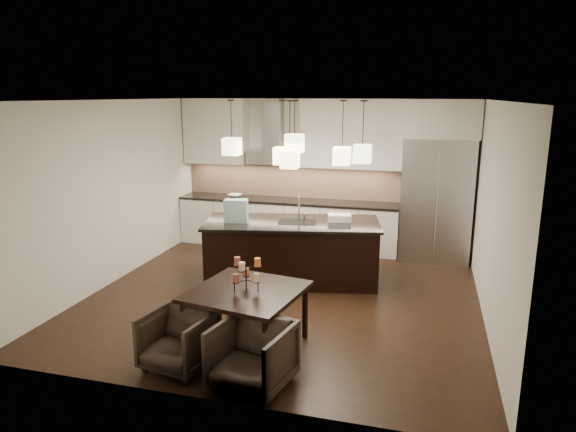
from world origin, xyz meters
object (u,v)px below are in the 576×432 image
(island_body, at_px, (292,252))
(armchair_left, at_px, (179,340))
(refrigerator, at_px, (436,200))
(armchair_right, at_px, (252,356))
(dining_table, at_px, (247,318))

(island_body, relative_size, armchair_left, 3.77)
(armchair_left, bearing_deg, refrigerator, 70.10)
(island_body, relative_size, armchair_right, 3.52)
(refrigerator, distance_m, dining_table, 4.59)
(refrigerator, bearing_deg, island_body, -140.94)
(dining_table, relative_size, armchair_left, 1.71)
(island_body, distance_m, armchair_left, 2.94)
(island_body, height_order, armchair_left, island_body)
(refrigerator, xyz_separation_m, island_body, (-2.15, -1.75, -0.62))
(dining_table, bearing_deg, island_body, 101.49)
(armchair_left, bearing_deg, dining_table, 58.14)
(island_body, height_order, dining_table, island_body)
(refrigerator, height_order, armchair_left, refrigerator)
(refrigerator, height_order, armchair_right, refrigerator)
(armchair_left, relative_size, armchair_right, 0.93)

